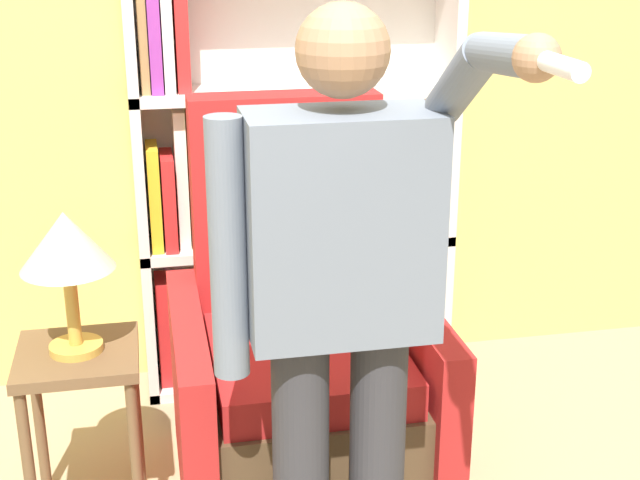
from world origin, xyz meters
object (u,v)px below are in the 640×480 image
person_standing (341,296)px  table_lamp (66,247)px  bookcase (265,173)px  side_table (81,388)px  armchair (301,375)px

person_standing → table_lamp: bearing=139.8°
bookcase → side_table: bookcase is taller
armchair → person_standing: person_standing is taller
bookcase → armchair: 0.92m
table_lamp → bookcase: bearing=50.0°
bookcase → table_lamp: bearing=-130.0°
side_table → table_lamp: bearing=0.0°
armchair → person_standing: 0.89m
armchair → person_standing: (-0.02, -0.68, 0.58)m
bookcase → armchair: (0.00, -0.76, -0.51)m
table_lamp → armchair: bearing=7.1°
side_table → person_standing: bearing=-40.2°
person_standing → side_table: bearing=139.8°
person_standing → side_table: (-0.70, 0.59, -0.50)m
bookcase → armchair: bearing=-89.7°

